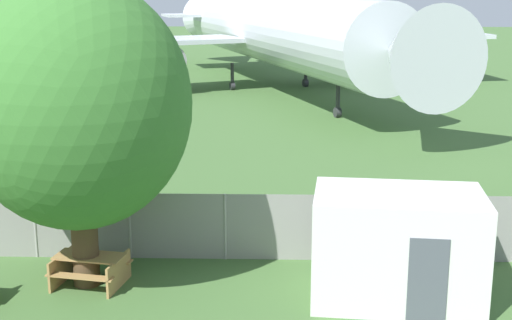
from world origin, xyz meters
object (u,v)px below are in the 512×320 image
(picnic_bench_near_cabin, at_px, (90,267))
(tree_near_hangar, at_px, (77,105))
(portable_cabin, at_px, (397,247))
(airplane, at_px, (275,31))

(picnic_bench_near_cabin, height_order, tree_near_hangar, tree_near_hangar)
(portable_cabin, distance_m, picnic_bench_near_cabin, 7.39)
(airplane, distance_m, picnic_bench_near_cabin, 33.62)
(portable_cabin, bearing_deg, tree_near_hangar, -179.03)
(airplane, height_order, portable_cabin, airplane)
(tree_near_hangar, bearing_deg, airplane, 82.27)
(airplane, bearing_deg, portable_cabin, -14.03)
(picnic_bench_near_cabin, xyz_separation_m, tree_near_hangar, (-0.10, 0.03, 3.98))
(airplane, distance_m, tree_near_hangar, 33.41)
(airplane, bearing_deg, picnic_bench_near_cabin, -26.56)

